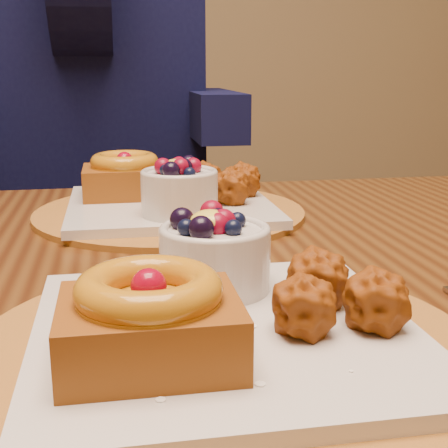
{
  "coord_description": "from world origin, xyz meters",
  "views": [
    {
      "loc": [
        0.02,
        -0.58,
        0.96
      ],
      "look_at": [
        0.11,
        -0.11,
        0.84
      ],
      "focal_mm": 50.0,
      "sensor_mm": 36.0,
      "label": 1
    }
  ],
  "objects_px": {
    "place_setting_near": "(220,314)",
    "diner": "(85,42)",
    "chair_far": "(80,284)",
    "dining_table": "(190,328)",
    "place_setting_far": "(167,196)"
  },
  "relations": [
    {
      "from": "place_setting_near",
      "to": "diner",
      "type": "distance_m",
      "value": 0.97
    },
    {
      "from": "dining_table",
      "to": "place_setting_near",
      "type": "bearing_deg",
      "value": -90.87
    },
    {
      "from": "dining_table",
      "to": "diner",
      "type": "xyz_separation_m",
      "value": [
        -0.12,
        0.72,
        0.33
      ]
    },
    {
      "from": "place_setting_near",
      "to": "chair_far",
      "type": "distance_m",
      "value": 1.1
    },
    {
      "from": "place_setting_near",
      "to": "place_setting_far",
      "type": "height_order",
      "value": "place_setting_far"
    },
    {
      "from": "place_setting_far",
      "to": "chair_far",
      "type": "bearing_deg",
      "value": 105.25
    },
    {
      "from": "dining_table",
      "to": "place_setting_near",
      "type": "distance_m",
      "value": 0.24
    },
    {
      "from": "chair_far",
      "to": "diner",
      "type": "distance_m",
      "value": 0.57
    },
    {
      "from": "chair_far",
      "to": "place_setting_far",
      "type": "bearing_deg",
      "value": -62.67
    },
    {
      "from": "dining_table",
      "to": "chair_far",
      "type": "bearing_deg",
      "value": 101.62
    },
    {
      "from": "chair_far",
      "to": "place_setting_near",
      "type": "bearing_deg",
      "value": -68.85
    },
    {
      "from": "diner",
      "to": "place_setting_near",
      "type": "bearing_deg",
      "value": -80.17
    },
    {
      "from": "dining_table",
      "to": "place_setting_near",
      "type": "relative_size",
      "value": 4.21
    },
    {
      "from": "place_setting_far",
      "to": "diner",
      "type": "relative_size",
      "value": 0.4
    },
    {
      "from": "dining_table",
      "to": "diner",
      "type": "distance_m",
      "value": 0.8
    }
  ]
}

